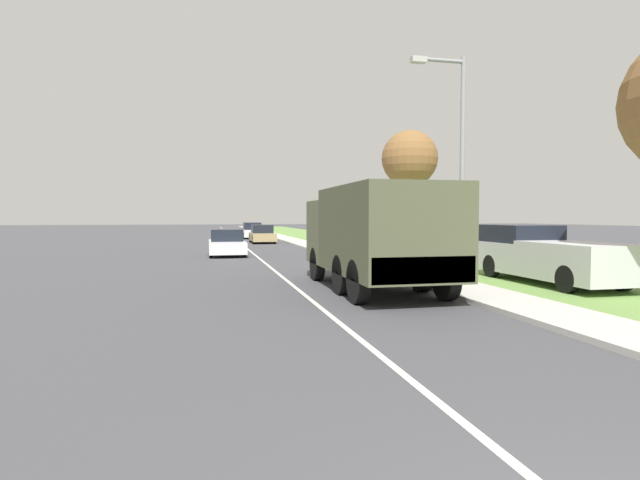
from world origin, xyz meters
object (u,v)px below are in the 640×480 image
(car_third_ahead, at_px, (252,231))
(lamp_post, at_px, (455,148))
(car_second_ahead, at_px, (262,235))
(pickup_truck, at_px, (546,255))
(military_truck, at_px, (375,233))
(car_nearest_ahead, at_px, (227,243))

(car_third_ahead, xyz_separation_m, lamp_post, (2.88, -34.27, 3.39))
(car_second_ahead, distance_m, pickup_truck, 26.39)
(car_third_ahead, relative_size, pickup_truck, 0.78)
(military_truck, relative_size, car_third_ahead, 1.57)
(car_nearest_ahead, bearing_deg, military_truck, -75.17)
(car_second_ahead, relative_size, car_third_ahead, 0.92)
(car_second_ahead, bearing_deg, lamp_post, -83.81)
(car_third_ahead, bearing_deg, car_second_ahead, -89.56)
(military_truck, bearing_deg, car_third_ahead, 90.82)
(military_truck, relative_size, lamp_post, 1.04)
(military_truck, xyz_separation_m, car_third_ahead, (-0.49, 34.17, -0.95))
(lamp_post, bearing_deg, car_nearest_ahead, 113.52)
(military_truck, relative_size, pickup_truck, 1.22)
(car_second_ahead, distance_m, car_third_ahead, 8.28)
(military_truck, height_order, car_nearest_ahead, military_truck)
(car_nearest_ahead, relative_size, car_third_ahead, 1.01)
(car_second_ahead, height_order, car_third_ahead, car_third_ahead)
(car_third_ahead, distance_m, pickup_truck, 34.51)
(military_truck, height_order, car_third_ahead, military_truck)
(car_second_ahead, distance_m, lamp_post, 26.37)
(car_third_ahead, xyz_separation_m, pickup_truck, (6.23, -33.94, 0.20))
(car_second_ahead, xyz_separation_m, pickup_truck, (6.16, -25.66, 0.24))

